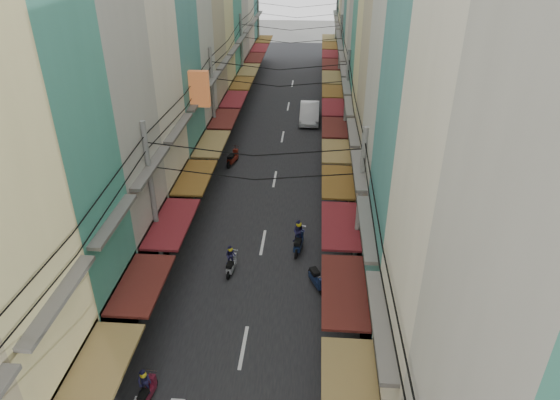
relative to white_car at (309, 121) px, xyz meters
The scene contains 14 objects.
ground 26.15m from the white_car, 94.76° to the right, with size 160.00×160.00×0.00m, color slate.
road 6.43m from the white_car, 109.69° to the right, with size 10.00×80.00×0.02m, color black.
sidewalk_left 10.58m from the white_car, 145.05° to the right, with size 3.00×80.00×0.06m, color slate.
sidewalk_right 7.45m from the white_car, 54.44° to the right, with size 3.00×80.00×0.06m, color slate.
building_row_left 16.96m from the white_car, 136.73° to the right, with size 7.80×67.67×23.70m.
building_row_right 14.63m from the white_car, 59.12° to the right, with size 7.80×68.98×22.59m.
utility_poles 13.04m from the white_car, 101.11° to the right, with size 10.20×66.13×8.20m.
white_car is the anchor object (origin of this frame).
bicycle 25.77m from the white_car, 78.06° to the right, with size 0.64×1.70×1.17m, color black.
moving_scooters 20.13m from the white_car, 96.49° to the right, with size 6.76×33.40×1.92m.
parked_scooters 29.80m from the white_car, 86.49° to the right, with size 13.05×14.29×1.00m.
pedestrians 24.02m from the white_car, 106.48° to the right, with size 13.42×19.30×2.23m.
market_umbrella 30.75m from the white_car, 82.43° to the right, with size 2.14×2.14×2.26m.
traffic_sign 30.86m from the white_car, 83.32° to the right, with size 0.10×0.59×2.69m.
Camera 1 is at (2.70, -17.34, 15.82)m, focal length 32.00 mm.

